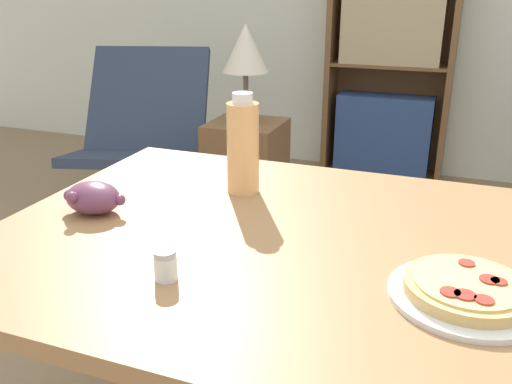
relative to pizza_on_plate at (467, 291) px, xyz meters
name	(u,v)px	position (x,y,z in m)	size (l,w,h in m)	color
dining_table	(275,274)	(-0.37, 0.12, -0.11)	(1.16, 0.92, 0.73)	#A37549
pizza_on_plate	(467,291)	(0.00, 0.00, 0.00)	(0.25, 0.25, 0.04)	white
grape_bunch	(93,198)	(-0.79, 0.09, 0.02)	(0.15, 0.11, 0.07)	#6B3856
drink_bottle	(243,147)	(-0.52, 0.33, 0.10)	(0.08, 0.08, 0.25)	#EFB270
salt_shaker	(166,265)	(-0.49, -0.12, 0.01)	(0.04, 0.04, 0.06)	white
lounge_chair_near	(144,164)	(-1.62, 1.59, -0.45)	(0.82, 0.92, 0.88)	black
bookshelf	(389,75)	(-0.49, 2.70, -0.07)	(0.77, 0.28, 1.47)	brown
side_table	(246,181)	(-0.98, 1.50, -0.44)	(0.34, 0.34, 0.60)	brown
table_lamp	(246,53)	(-0.98, 1.50, 0.18)	(0.21, 0.21, 0.45)	#665B51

